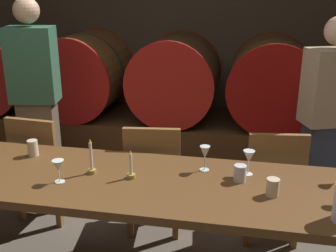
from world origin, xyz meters
name	(u,v)px	position (x,y,z in m)	size (l,w,h in m)	color
back_wall	(185,27)	(0.00, 2.83, 1.36)	(6.97, 0.24, 2.72)	#473A2D
barrel_shelf	(175,138)	(0.00, 2.28, 0.24)	(6.28, 0.90, 0.48)	#4C2D16
wine_barrel_far_left	(3,70)	(-1.94, 2.28, 0.91)	(0.86, 0.91, 0.86)	#513319
wine_barrel_left	(85,73)	(-0.98, 2.28, 0.91)	(0.86, 0.91, 0.86)	brown
wine_barrel_center	(176,77)	(0.01, 2.28, 0.91)	(0.86, 0.91, 0.86)	#513319
wine_barrel_right	(272,82)	(0.96, 2.28, 0.91)	(0.86, 0.91, 0.86)	brown
dining_table	(130,188)	(0.08, 0.32, 0.67)	(2.90, 0.78, 0.73)	brown
chair_left	(42,162)	(-0.82, 0.92, 0.49)	(0.43, 0.43, 0.88)	brown
chair_center	(154,173)	(0.08, 0.90, 0.49)	(0.45, 0.45, 0.88)	brown
chair_right	(272,180)	(0.94, 0.95, 0.49)	(0.45, 0.45, 0.88)	brown
guest_left	(36,101)	(-1.01, 1.26, 0.89)	(0.42, 0.31, 1.72)	brown
guest_right	(327,125)	(1.33, 1.28, 0.83)	(0.44, 0.36, 1.62)	#33384C
candle_left	(91,163)	(-0.17, 0.34, 0.80)	(0.05, 0.05, 0.23)	olive
candle_right	(131,171)	(0.08, 0.32, 0.78)	(0.05, 0.05, 0.18)	olive
wine_glass_left	(58,167)	(-0.31, 0.20, 0.83)	(0.07, 0.07, 0.14)	silver
wine_glass_center_left	(205,153)	(0.50, 0.52, 0.85)	(0.06, 0.06, 0.16)	silver
wine_glass_center_right	(249,157)	(0.76, 0.51, 0.84)	(0.07, 0.07, 0.15)	white
cup_left	(33,148)	(-0.65, 0.52, 0.79)	(0.07, 0.07, 0.11)	beige
cup_center	(240,173)	(0.71, 0.41, 0.78)	(0.07, 0.07, 0.10)	silver
cup_right	(273,187)	(0.89, 0.27, 0.78)	(0.07, 0.07, 0.10)	beige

